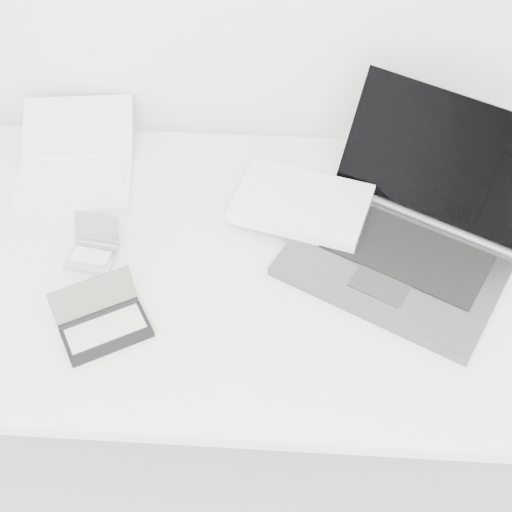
# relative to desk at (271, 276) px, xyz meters

# --- Properties ---
(desk) EXTENTS (1.60, 0.80, 0.73)m
(desk) POSITION_rel_desk_xyz_m (0.00, 0.00, 0.00)
(desk) COLOR white
(desk) RESTS_ON ground
(laptop_large) EXTENTS (0.66, 0.56, 0.26)m
(laptop_large) POSITION_rel_desk_xyz_m (0.22, 0.07, 0.09)
(laptop_large) COLOR #55585A
(laptop_large) RESTS_ON desk
(netbook_open_white) EXTENTS (0.29, 0.35, 0.08)m
(netbook_open_white) POSITION_rel_desk_xyz_m (-0.46, 0.24, 0.07)
(netbook_open_white) COLOR white
(netbook_open_white) RESTS_ON desk
(pda_silver) EXTENTS (0.11, 0.11, 0.08)m
(pda_silver) POSITION_rel_desk_xyz_m (-0.37, -0.01, 0.06)
(pda_silver) COLOR silver
(pda_silver) RESTS_ON desk
(palmtop_charcoal) EXTENTS (0.20, 0.18, 0.09)m
(palmtop_charcoal) POSITION_rel_desk_xyz_m (-0.31, -0.19, 0.06)
(palmtop_charcoal) COLOR black
(palmtop_charcoal) RESTS_ON desk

